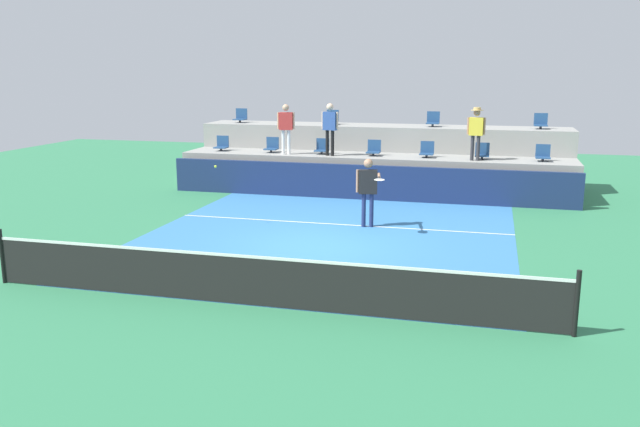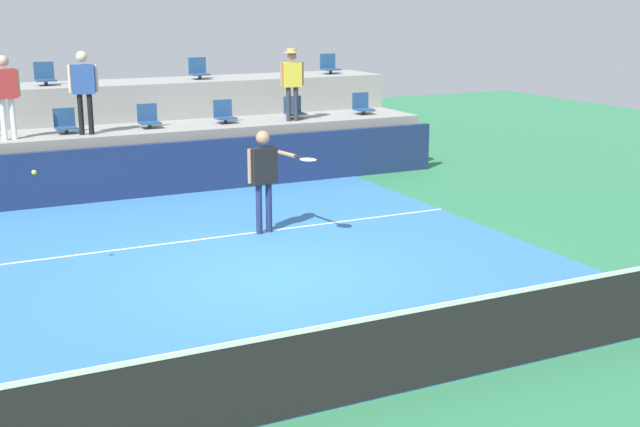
# 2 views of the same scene
# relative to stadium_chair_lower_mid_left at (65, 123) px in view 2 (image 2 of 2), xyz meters

# --- Properties ---
(ground_plane) EXTENTS (40.00, 40.00, 0.00)m
(ground_plane) POSITION_rel_stadium_chair_lower_mid_left_xyz_m (1.73, -7.23, -1.46)
(ground_plane) COLOR #2D754C
(court_inner_paint) EXTENTS (9.00, 10.00, 0.01)m
(court_inner_paint) POSITION_rel_stadium_chair_lower_mid_left_xyz_m (1.73, -6.23, -1.46)
(court_inner_paint) COLOR teal
(court_inner_paint) RESTS_ON ground_plane
(court_service_line) EXTENTS (9.00, 0.06, 0.00)m
(court_service_line) POSITION_rel_stadium_chair_lower_mid_left_xyz_m (1.73, -4.83, -1.46)
(court_service_line) COLOR white
(court_service_line) RESTS_ON ground_plane
(tennis_net) EXTENTS (10.48, 0.08, 1.07)m
(tennis_net) POSITION_rel_stadium_chair_lower_mid_left_xyz_m (1.73, -11.23, -0.97)
(tennis_net) COLOR black
(tennis_net) RESTS_ON ground_plane
(sponsor_backboard) EXTENTS (13.00, 0.16, 1.10)m
(sponsor_backboard) POSITION_rel_stadium_chair_lower_mid_left_xyz_m (1.73, -1.23, -0.91)
(sponsor_backboard) COLOR navy
(sponsor_backboard) RESTS_ON ground_plane
(seating_tier_lower) EXTENTS (13.00, 1.80, 1.25)m
(seating_tier_lower) POSITION_rel_stadium_chair_lower_mid_left_xyz_m (1.73, 0.07, -0.84)
(seating_tier_lower) COLOR gray
(seating_tier_lower) RESTS_ON ground_plane
(seating_tier_upper) EXTENTS (13.00, 1.80, 2.10)m
(seating_tier_upper) POSITION_rel_stadium_chair_lower_mid_left_xyz_m (1.73, 1.87, -0.41)
(seating_tier_upper) COLOR gray
(seating_tier_upper) RESTS_ON ground_plane
(stadium_chair_lower_mid_left) EXTENTS (0.44, 0.40, 0.52)m
(stadium_chair_lower_mid_left) POSITION_rel_stadium_chair_lower_mid_left_xyz_m (0.00, 0.00, 0.00)
(stadium_chair_lower_mid_left) COLOR #2D2D33
(stadium_chair_lower_mid_left) RESTS_ON seating_tier_lower
(stadium_chair_lower_center) EXTENTS (0.44, 0.40, 0.52)m
(stadium_chair_lower_center) POSITION_rel_stadium_chair_lower_mid_left_xyz_m (1.77, 0.00, 0.00)
(stadium_chair_lower_center) COLOR #2D2D33
(stadium_chair_lower_center) RESTS_ON seating_tier_lower
(stadium_chair_lower_mid_right) EXTENTS (0.44, 0.40, 0.52)m
(stadium_chair_lower_mid_right) POSITION_rel_stadium_chair_lower_mid_left_xyz_m (3.52, 0.00, 0.00)
(stadium_chair_lower_mid_right) COLOR #2D2D33
(stadium_chair_lower_mid_right) RESTS_ON seating_tier_lower
(stadium_chair_lower_right) EXTENTS (0.44, 0.40, 0.52)m
(stadium_chair_lower_right) POSITION_rel_stadium_chair_lower_mid_left_xyz_m (5.26, 0.00, 0.00)
(stadium_chair_lower_right) COLOR #2D2D33
(stadium_chair_lower_right) RESTS_ON seating_tier_lower
(stadium_chair_lower_far_right) EXTENTS (0.44, 0.40, 0.52)m
(stadium_chair_lower_far_right) POSITION_rel_stadium_chair_lower_mid_left_xyz_m (7.10, 0.00, 0.00)
(stadium_chair_lower_far_right) COLOR #2D2D33
(stadium_chair_lower_far_right) RESTS_ON seating_tier_lower
(stadium_chair_upper_left) EXTENTS (0.44, 0.40, 0.52)m
(stadium_chair_upper_left) POSITION_rel_stadium_chair_lower_mid_left_xyz_m (-0.09, 1.80, 0.85)
(stadium_chair_upper_left) COLOR #2D2D33
(stadium_chair_upper_left) RESTS_ON seating_tier_upper
(stadium_chair_upper_right) EXTENTS (0.44, 0.40, 0.52)m
(stadium_chair_upper_right) POSITION_rel_stadium_chair_lower_mid_left_xyz_m (3.52, 1.80, 0.85)
(stadium_chair_upper_right) COLOR #2D2D33
(stadium_chair_upper_right) RESTS_ON seating_tier_upper
(stadium_chair_upper_far_right) EXTENTS (0.44, 0.40, 0.52)m
(stadium_chair_upper_far_right) POSITION_rel_stadium_chair_lower_mid_left_xyz_m (7.09, 1.80, 0.85)
(stadium_chair_upper_far_right) COLOR #2D2D33
(stadium_chair_upper_far_right) RESTS_ON seating_tier_upper
(tennis_player) EXTENTS (0.91, 1.20, 1.80)m
(tennis_player) POSITION_rel_stadium_chair_lower_mid_left_xyz_m (2.50, -4.92, -0.35)
(tennis_player) COLOR navy
(tennis_player) RESTS_ON ground_plane
(spectator_leaning_on_rail) EXTENTS (0.59, 0.27, 1.67)m
(spectator_leaning_on_rail) POSITION_rel_stadium_chair_lower_mid_left_xyz_m (-1.15, -0.38, 0.79)
(spectator_leaning_on_rail) COLOR white
(spectator_leaning_on_rail) RESTS_ON seating_tier_lower
(spectator_in_grey) EXTENTS (0.60, 0.27, 1.72)m
(spectator_in_grey) POSITION_rel_stadium_chair_lower_mid_left_xyz_m (0.36, -0.38, 0.82)
(spectator_in_grey) COLOR black
(spectator_in_grey) RESTS_ON seating_tier_lower
(spectator_with_hat) EXTENTS (0.57, 0.42, 1.66)m
(spectator_with_hat) POSITION_rel_stadium_chair_lower_mid_left_xyz_m (5.05, -0.38, 0.79)
(spectator_with_hat) COLOR #2D2D33
(spectator_with_hat) RESTS_ON seating_tier_lower
(tennis_ball) EXTENTS (0.07, 0.07, 0.07)m
(tennis_ball) POSITION_rel_stadium_chair_lower_mid_left_xyz_m (-1.37, -5.79, 0.12)
(tennis_ball) COLOR #CCE033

